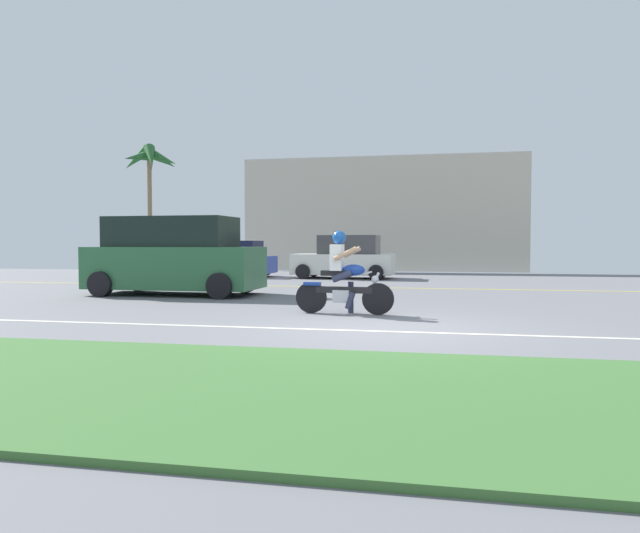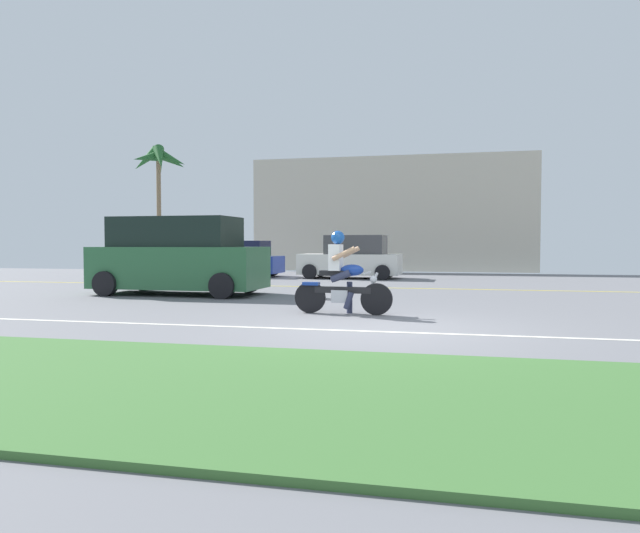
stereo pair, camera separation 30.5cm
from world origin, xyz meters
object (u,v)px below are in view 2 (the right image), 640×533
(suv_nearby, at_px, (178,257))
(parked_car_1, at_px, (352,258))
(palm_tree_0, at_px, (159,164))
(motorcyclist, at_px, (342,279))
(parked_car_0, at_px, (236,260))

(suv_nearby, height_order, parked_car_1, suv_nearby)
(palm_tree_0, bearing_deg, motorcyclist, -50.61)
(suv_nearby, xyz_separation_m, palm_tree_0, (-5.90, 10.05, 3.95))
(parked_car_0, bearing_deg, palm_tree_0, 157.23)
(motorcyclist, bearing_deg, palm_tree_0, 129.39)
(motorcyclist, xyz_separation_m, parked_car_1, (-1.75, 11.32, 0.10))
(parked_car_1, bearing_deg, suv_nearby, -112.06)
(suv_nearby, distance_m, parked_car_0, 8.36)
(palm_tree_0, bearing_deg, parked_car_1, -12.21)
(parked_car_0, relative_size, parked_car_1, 0.97)
(motorcyclist, distance_m, palm_tree_0, 17.73)
(motorcyclist, xyz_separation_m, palm_tree_0, (-10.92, 13.30, 4.26))
(suv_nearby, bearing_deg, parked_car_1, 67.94)
(parked_car_1, distance_m, palm_tree_0, 10.27)
(parked_car_0, bearing_deg, suv_nearby, -79.40)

